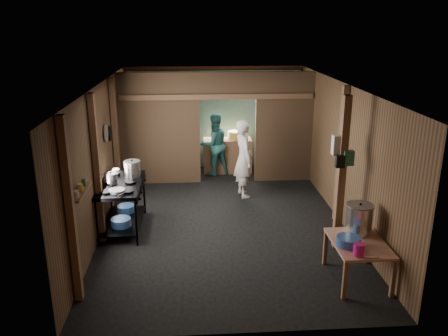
{
  "coord_description": "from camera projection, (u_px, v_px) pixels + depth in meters",
  "views": [
    {
      "loc": [
        -0.55,
        -8.32,
        3.71
      ],
      "look_at": [
        0.0,
        -0.2,
        1.1
      ],
      "focal_mm": 37.16,
      "sensor_mm": 36.0,
      "label": 1
    }
  ],
  "objects": [
    {
      "name": "stove_pot_med",
      "position": [
        111.0,
        179.0,
        8.32
      ],
      "size": [
        0.31,
        0.31,
        0.21
      ],
      "primitive_type": null,
      "rotation": [
        0.0,
        0.0,
        -0.36
      ],
      "color": "silver",
      "rests_on": "gas_range"
    },
    {
      "name": "back_counter",
      "position": [
        227.0,
        155.0,
        11.77
      ],
      "size": [
        1.2,
        0.5,
        0.85
      ],
      "primitive_type": "cube",
      "color": "brown",
      "rests_on": "floor"
    },
    {
      "name": "jar_green",
      "position": [
        84.0,
        182.0,
        6.7
      ],
      "size": [
        0.06,
        0.06,
        0.1
      ],
      "primitive_type": "cylinder",
      "color": "#276443",
      "rests_on": "wall_shelf"
    },
    {
      "name": "gas_range",
      "position": [
        122.0,
        206.0,
        8.49
      ],
      "size": [
        0.78,
        1.52,
        0.9
      ],
      "primitive_type": null,
      "color": "black",
      "rests_on": "floor"
    },
    {
      "name": "floor",
      "position": [
        223.0,
        218.0,
        9.07
      ],
      "size": [
        4.5,
        7.0,
        0.0
      ],
      "primitive_type": "cube",
      "color": "black",
      "rests_on": "ground"
    },
    {
      "name": "post_left_b",
      "position": [
        97.0,
        170.0,
        7.78
      ],
      "size": [
        0.1,
        0.12,
        2.6
      ],
      "primitive_type": "cube",
      "color": "brown",
      "rests_on": "floor"
    },
    {
      "name": "blue_tub_back",
      "position": [
        126.0,
        209.0,
        8.92
      ],
      "size": [
        0.33,
        0.33,
        0.13
      ],
      "primitive_type": "cylinder",
      "color": "#2F5C9C",
      "rests_on": "gas_range"
    },
    {
      "name": "pan_lid_small",
      "position": [
        110.0,
        134.0,
        9.22
      ],
      "size": [
        0.03,
        0.3,
        0.3
      ],
      "primitive_type": "cylinder",
      "rotation": [
        0.0,
        1.57,
        0.0
      ],
      "color": "black",
      "rests_on": "wall_left"
    },
    {
      "name": "stove_saucepan",
      "position": [
        115.0,
        172.0,
        8.82
      ],
      "size": [
        0.19,
        0.19,
        0.1
      ],
      "primitive_type": "cylinder",
      "rotation": [
        0.0,
        0.0,
        0.15
      ],
      "color": "silver",
      "rests_on": "gas_range"
    },
    {
      "name": "worker_back",
      "position": [
        214.0,
        145.0,
        11.43
      ],
      "size": [
        0.92,
        0.83,
        1.54
      ],
      "primitive_type": "imported",
      "rotation": [
        0.0,
        0.0,
        3.55
      ],
      "color": "#2B706A",
      "rests_on": "floor"
    },
    {
      "name": "blue_tub_front",
      "position": [
        121.0,
        222.0,
        8.3
      ],
      "size": [
        0.36,
        0.36,
        0.15
      ],
      "primitive_type": "cylinder",
      "color": "#2F5C9C",
      "rests_on": "gas_range"
    },
    {
      "name": "wall_clock",
      "position": [
        224.0,
        95.0,
        11.74
      ],
      "size": [
        0.2,
        0.03,
        0.2
      ],
      "primitive_type": "cylinder",
      "rotation": [
        1.57,
        0.0,
        0.0
      ],
      "color": "beige",
      "rests_on": "wall_back"
    },
    {
      "name": "prep_table",
      "position": [
        357.0,
        261.0,
        6.85
      ],
      "size": [
        0.76,
        1.04,
        0.62
      ],
      "primitive_type": null,
      "color": "tan",
      "rests_on": "floor"
    },
    {
      "name": "pink_bucket",
      "position": [
        359.0,
        250.0,
        6.34
      ],
      "size": [
        0.19,
        0.19,
        0.18
      ],
      "primitive_type": "cylinder",
      "rotation": [
        0.0,
        0.0,
        -0.39
      ],
      "color": "#D01B7C",
      "rests_on": "prep_table"
    },
    {
      "name": "cross_beam",
      "position": [
        217.0,
        97.0,
        10.49
      ],
      "size": [
        4.4,
        0.12,
        0.12
      ],
      "primitive_type": "cube",
      "color": "brown",
      "rests_on": "wall_left"
    },
    {
      "name": "yellow_tub",
      "position": [
        235.0,
        135.0,
        11.62
      ],
      "size": [
        0.36,
        0.36,
        0.2
      ],
      "primitive_type": "cylinder",
      "color": "gold",
      "rests_on": "back_counter"
    },
    {
      "name": "wall_back",
      "position": [
        214.0,
        117.0,
        12.0
      ],
      "size": [
        4.5,
        0.0,
        2.6
      ],
      "primitive_type": "cube",
      "color": "brown",
      "rests_on": "ground"
    },
    {
      "name": "post_left_a",
      "position": [
        71.0,
        213.0,
        6.07
      ],
      "size": [
        0.1,
        0.12,
        2.6
      ],
      "primitive_type": "cube",
      "color": "brown",
      "rests_on": "floor"
    },
    {
      "name": "partition_right",
      "position": [
        284.0,
        127.0,
        10.87
      ],
      "size": [
        1.35,
        0.1,
        2.6
      ],
      "primitive_type": "cube",
      "color": "#45341F",
      "rests_on": "floor"
    },
    {
      "name": "post_left_c",
      "position": [
        116.0,
        141.0,
        9.68
      ],
      "size": [
        0.1,
        0.12,
        2.6
      ],
      "primitive_type": "cube",
      "color": "brown",
      "rests_on": "floor"
    },
    {
      "name": "wall_left",
      "position": [
        102.0,
        157.0,
        8.53
      ],
      "size": [
        0.0,
        7.0,
        2.6
      ],
      "primitive_type": "cube",
      "color": "brown",
      "rests_on": "ground"
    },
    {
      "name": "bag_white",
      "position": [
        339.0,
        145.0,
        7.49
      ],
      "size": [
        0.22,
        0.15,
        0.32
      ],
      "primitive_type": "cube",
      "color": "beige",
      "rests_on": "post_free"
    },
    {
      "name": "cook",
      "position": [
        244.0,
        159.0,
        10.0
      ],
      "size": [
        0.53,
        0.69,
        1.69
      ],
      "primitive_type": "imported",
      "rotation": [
        0.0,
        0.0,
        1.79
      ],
      "color": "silver",
      "rests_on": "floor"
    },
    {
      "name": "partition_header",
      "position": [
        228.0,
        85.0,
        10.48
      ],
      "size": [
        1.3,
        0.1,
        0.6
      ],
      "primitive_type": "cube",
      "color": "#45341F",
      "rests_on": "wall_back"
    },
    {
      "name": "stove_pot_large",
      "position": [
        132.0,
        169.0,
        8.69
      ],
      "size": [
        0.39,
        0.39,
        0.32
      ],
      "primitive_type": null,
      "rotation": [
        0.0,
        0.0,
        -0.29
      ],
      "color": "silver",
      "rests_on": "gas_range"
    },
    {
      "name": "partition_left",
      "position": [
        160.0,
        129.0,
        10.68
      ],
      "size": [
        1.85,
        0.1,
        2.6
      ],
      "primitive_type": "cube",
      "color": "#45341F",
      "rests_on": "floor"
    },
    {
      "name": "jar_white",
      "position": [
        76.0,
        194.0,
        6.26
      ],
      "size": [
        0.07,
        0.07,
        0.1
      ],
      "primitive_type": "cylinder",
      "color": "beige",
      "rests_on": "wall_shelf"
    },
    {
      "name": "bag_black",
      "position": [
        340.0,
        161.0,
        7.4
      ],
      "size": [
        0.14,
        0.1,
        0.2
      ],
      "primitive_type": "cube",
      "color": "black",
      "rests_on": "post_free"
    },
    {
      "name": "wash_basin",
      "position": [
        348.0,
        241.0,
        6.64
      ],
      "size": [
        0.45,
        0.45,
        0.13
      ],
      "primitive_type": "cylinder",
      "rotation": [
        0.0,
        0.0,
        0.39
      ],
      "color": "#2F5C9C",
      "rests_on": "prep_table"
    },
    {
      "name": "frying_pan",
      "position": [
        117.0,
        191.0,
        7.92
      ],
      "size": [
        0.46,
        0.57,
        0.07
      ],
      "primitive_type": null,
      "rotation": [
        0.0,
        0.0,
        -0.41
      ],
      "color": "gray",
      "rests_on": "gas_range"
    },
    {
      "name": "wall_front",
      "position": [
        243.0,
        238.0,
        5.35
      ],
      "size": [
        4.5,
        0.0,
        2.6
      ],
      "primitive_type": "cube",
      "color": "brown",
      "rests_on": "ground"
    },
    {
      "name": "jar_yellow",
      "position": [
        80.0,
        188.0,
        6.49
      ],
      "size": [
        0.08,
        0.08,
        0.1
      ],
      "primitive_type": "cylinder",
      "color": "gold",
      "rests_on": "wall_shelf"
    },
    {
      "name": "knife",
      "position": [
        368.0,
        257.0,
        6.31
      ],
      "size": [
        0.3,
        0.06,
        0.01
      ],
      "primitive_type": "cube",
      "rotation": [
        0.0,
        0.0,
        -0.09
      ],
      "color": "silver",
      "rests_on": "prep_table"
    },
    {
      "name": "post_free",
      "position": [
        341.0,
        174.0,
        7.56
      ],
      "size": [
        0.12,
        0.12,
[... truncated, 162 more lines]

